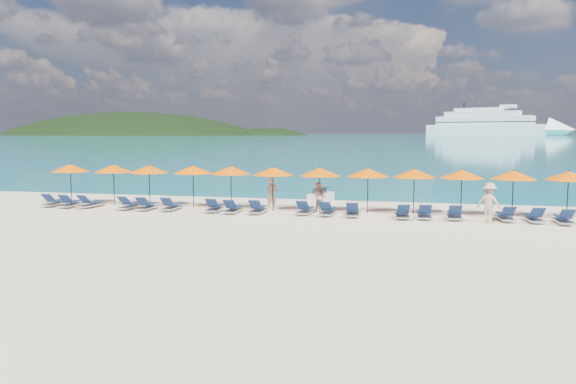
# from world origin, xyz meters

# --- Properties ---
(ground) EXTENTS (1400.00, 1400.00, 0.00)m
(ground) POSITION_xyz_m (0.00, 0.00, 0.00)
(ground) COLOR beige
(sea) EXTENTS (1600.00, 1300.00, 0.01)m
(sea) POSITION_xyz_m (0.00, 660.00, 0.01)
(sea) COLOR #1FA9B2
(sea) RESTS_ON ground
(headland_main) EXTENTS (374.00, 242.00, 126.50)m
(headland_main) POSITION_xyz_m (-300.00, 540.00, -38.00)
(headland_main) COLOR black
(headland_main) RESTS_ON ground
(headland_small) EXTENTS (162.00, 126.00, 85.50)m
(headland_small) POSITION_xyz_m (-150.00, 560.00, -35.00)
(headland_small) COLOR black
(headland_small) RESTS_ON ground
(cruise_ship) EXTENTS (138.16, 80.04, 39.48)m
(cruise_ship) POSITION_xyz_m (85.42, 570.95, 10.27)
(cruise_ship) COLOR white
(cruise_ship) RESTS_ON ground
(jetski) EXTENTS (1.30, 2.33, 0.78)m
(jetski) POSITION_xyz_m (0.55, 9.04, 0.32)
(jetski) COLOR silver
(jetski) RESTS_ON ground
(beachgoer_a) EXTENTS (0.70, 0.70, 1.64)m
(beachgoer_a) POSITION_xyz_m (-1.34, 5.16, 0.82)
(beachgoer_a) COLOR tan
(beachgoer_a) RESTS_ON ground
(beachgoer_b) EXTENTS (0.84, 0.67, 1.51)m
(beachgoer_b) POSITION_xyz_m (1.17, 4.85, 0.76)
(beachgoer_b) COLOR tan
(beachgoer_b) RESTS_ON ground
(beachgoer_c) EXTENTS (1.28, 1.00, 1.79)m
(beachgoer_c) POSITION_xyz_m (9.02, 3.37, 0.90)
(beachgoer_c) COLOR tan
(beachgoer_c) RESTS_ON ground
(umbrella_0) EXTENTS (2.10, 2.10, 2.28)m
(umbrella_0) POSITION_xyz_m (-12.80, 4.99, 2.02)
(umbrella_0) COLOR black
(umbrella_0) RESTS_ON ground
(umbrella_1) EXTENTS (2.10, 2.10, 2.28)m
(umbrella_1) POSITION_xyz_m (-10.28, 5.19, 2.02)
(umbrella_1) COLOR black
(umbrella_1) RESTS_ON ground
(umbrella_2) EXTENTS (2.10, 2.10, 2.28)m
(umbrella_2) POSITION_xyz_m (-8.14, 5.14, 2.02)
(umbrella_2) COLOR black
(umbrella_2) RESTS_ON ground
(umbrella_3) EXTENTS (2.10, 2.10, 2.28)m
(umbrella_3) POSITION_xyz_m (-5.68, 5.28, 2.02)
(umbrella_3) COLOR black
(umbrella_3) RESTS_ON ground
(umbrella_4) EXTENTS (2.10, 2.10, 2.28)m
(umbrella_4) POSITION_xyz_m (-3.57, 5.28, 2.02)
(umbrella_4) COLOR black
(umbrella_4) RESTS_ON ground
(umbrella_5) EXTENTS (2.10, 2.10, 2.28)m
(umbrella_5) POSITION_xyz_m (-1.24, 5.02, 2.02)
(umbrella_5) COLOR black
(umbrella_5) RESTS_ON ground
(umbrella_6) EXTENTS (2.10, 2.10, 2.28)m
(umbrella_6) POSITION_xyz_m (1.15, 5.06, 2.02)
(umbrella_6) COLOR black
(umbrella_6) RESTS_ON ground
(umbrella_7) EXTENTS (2.10, 2.10, 2.28)m
(umbrella_7) POSITION_xyz_m (3.53, 5.19, 2.02)
(umbrella_7) COLOR black
(umbrella_7) RESTS_ON ground
(umbrella_8) EXTENTS (2.10, 2.10, 2.28)m
(umbrella_8) POSITION_xyz_m (5.76, 5.24, 2.02)
(umbrella_8) COLOR black
(umbrella_8) RESTS_ON ground
(umbrella_9) EXTENTS (2.10, 2.10, 2.28)m
(umbrella_9) POSITION_xyz_m (7.96, 5.17, 2.02)
(umbrella_9) COLOR black
(umbrella_9) RESTS_ON ground
(umbrella_10) EXTENTS (2.10, 2.10, 2.28)m
(umbrella_10) POSITION_xyz_m (10.27, 5.20, 2.02)
(umbrella_10) COLOR black
(umbrella_10) RESTS_ON ground
(umbrella_11) EXTENTS (2.10, 2.10, 2.28)m
(umbrella_11) POSITION_xyz_m (12.64, 5.23, 2.02)
(umbrella_11) COLOR black
(umbrella_11) RESTS_ON ground
(lounger_0) EXTENTS (0.70, 1.73, 0.66)m
(lounger_0) POSITION_xyz_m (-13.17, 3.98, 0.24)
(lounger_0) COLOR silver
(lounger_0) RESTS_ON ground
(lounger_1) EXTENTS (0.76, 1.74, 0.66)m
(lounger_1) POSITION_xyz_m (-12.07, 3.81, 0.24)
(lounger_1) COLOR silver
(lounger_1) RESTS_ON ground
(lounger_2) EXTENTS (0.77, 1.75, 0.66)m
(lounger_2) POSITION_xyz_m (-10.96, 3.91, 0.24)
(lounger_2) COLOR silver
(lounger_2) RESTS_ON ground
(lounger_3) EXTENTS (0.76, 1.75, 0.66)m
(lounger_3) POSITION_xyz_m (-8.60, 3.84, 0.24)
(lounger_3) COLOR silver
(lounger_3) RESTS_ON ground
(lounger_4) EXTENTS (0.66, 1.71, 0.66)m
(lounger_4) POSITION_xyz_m (-7.60, 3.74, 0.24)
(lounger_4) COLOR silver
(lounger_4) RESTS_ON ground
(lounger_5) EXTENTS (0.68, 1.72, 0.66)m
(lounger_5) POSITION_xyz_m (-6.32, 3.87, 0.24)
(lounger_5) COLOR silver
(lounger_5) RESTS_ON ground
(lounger_6) EXTENTS (0.76, 1.75, 0.66)m
(lounger_6) POSITION_xyz_m (-3.99, 3.90, 0.24)
(lounger_6) COLOR silver
(lounger_6) RESTS_ON ground
(lounger_7) EXTENTS (0.66, 1.72, 0.66)m
(lounger_7) POSITION_xyz_m (-2.97, 3.73, 0.24)
(lounger_7) COLOR silver
(lounger_7) RESTS_ON ground
(lounger_8) EXTENTS (0.66, 1.72, 0.66)m
(lounger_8) POSITION_xyz_m (-1.72, 3.83, 0.24)
(lounger_8) COLOR silver
(lounger_8) RESTS_ON ground
(lounger_9) EXTENTS (0.75, 1.74, 0.66)m
(lounger_9) POSITION_xyz_m (0.62, 4.09, 0.24)
(lounger_9) COLOR silver
(lounger_9) RESTS_ON ground
(lounger_10) EXTENTS (0.70, 1.73, 0.66)m
(lounger_10) POSITION_xyz_m (1.73, 3.97, 0.24)
(lounger_10) COLOR silver
(lounger_10) RESTS_ON ground
(lounger_11) EXTENTS (0.75, 1.74, 0.66)m
(lounger_11) POSITION_xyz_m (2.94, 3.91, 0.24)
(lounger_11) COLOR silver
(lounger_11) RESTS_ON ground
(lounger_12) EXTENTS (0.79, 1.75, 0.66)m
(lounger_12) POSITION_xyz_m (5.27, 3.79, 0.24)
(lounger_12) COLOR silver
(lounger_12) RESTS_ON ground
(lounger_13) EXTENTS (0.70, 1.73, 0.66)m
(lounger_13) POSITION_xyz_m (6.26, 3.93, 0.24)
(lounger_13) COLOR silver
(lounger_13) RESTS_ON ground
(lounger_14) EXTENTS (0.63, 1.70, 0.66)m
(lounger_14) POSITION_xyz_m (7.60, 4.02, 0.24)
(lounger_14) COLOR silver
(lounger_14) RESTS_ON ground
(lounger_15) EXTENTS (0.79, 1.75, 0.66)m
(lounger_15) POSITION_xyz_m (9.82, 4.11, 0.24)
(lounger_15) COLOR silver
(lounger_15) RESTS_ON ground
(lounger_16) EXTENTS (0.73, 1.74, 0.66)m
(lounger_16) POSITION_xyz_m (11.00, 3.99, 0.24)
(lounger_16) COLOR silver
(lounger_16) RESTS_ON ground
(lounger_17) EXTENTS (0.65, 1.71, 0.66)m
(lounger_17) POSITION_xyz_m (12.16, 3.76, 0.24)
(lounger_17) COLOR silver
(lounger_17) RESTS_ON ground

